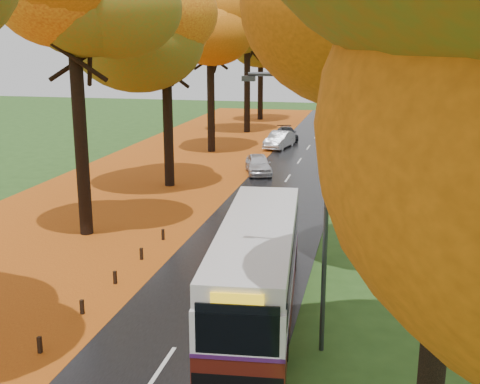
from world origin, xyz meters
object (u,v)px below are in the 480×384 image
(streetlamp_far, at_px, (362,84))
(car_white, at_px, (258,164))
(streetlamp_mid, at_px, (352,108))
(streetlamp_near, at_px, (318,193))
(car_silver, at_px, (279,140))
(bus, at_px, (257,263))
(car_dark, at_px, (287,134))

(streetlamp_far, relative_size, car_white, 2.07)
(streetlamp_mid, xyz_separation_m, streetlamp_far, (0.00, 22.00, 0.00))
(streetlamp_near, distance_m, streetlamp_mid, 22.00)
(streetlamp_far, distance_m, car_silver, 13.17)
(streetlamp_near, distance_m, car_silver, 33.96)
(streetlamp_far, xyz_separation_m, car_silver, (-6.30, -10.86, -3.98))
(car_white, bearing_deg, bus, -96.36)
(streetlamp_near, height_order, car_dark, streetlamp_near)
(streetlamp_mid, bearing_deg, car_white, 171.16)
(streetlamp_near, xyz_separation_m, car_silver, (-6.30, 33.14, -3.98))
(streetlamp_near, height_order, streetlamp_mid, same)
(bus, distance_m, car_silver, 30.80)
(bus, bearing_deg, car_silver, 91.95)
(car_silver, bearing_deg, streetlamp_mid, -50.14)
(car_silver, xyz_separation_m, car_dark, (0.00, 4.39, -0.13))
(streetlamp_mid, bearing_deg, bus, -96.43)
(streetlamp_near, height_order, car_white, streetlamp_near)
(car_silver, bearing_deg, car_white, -78.51)
(bus, height_order, car_white, bus)
(car_white, xyz_separation_m, car_dark, (-0.20, 14.58, -0.09))
(streetlamp_mid, xyz_separation_m, car_silver, (-6.30, 11.14, -3.98))
(streetlamp_near, relative_size, car_white, 2.07)
(streetlamp_near, distance_m, car_dark, 38.28)
(streetlamp_far, distance_m, bus, 41.56)
(bus, xyz_separation_m, car_silver, (-4.11, 30.52, -0.79))
(bus, distance_m, car_white, 20.72)
(streetlamp_mid, height_order, streetlamp_far, same)
(streetlamp_far, height_order, car_silver, streetlamp_far)
(streetlamp_near, relative_size, streetlamp_mid, 1.00)
(streetlamp_far, xyz_separation_m, bus, (-2.18, -41.38, -3.19))
(bus, bearing_deg, streetlamp_mid, 77.84)
(streetlamp_mid, relative_size, car_dark, 2.05)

